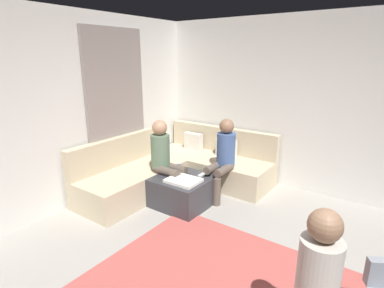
# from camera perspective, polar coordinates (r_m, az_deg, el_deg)

# --- Properties ---
(wall_back) EXTENTS (6.00, 0.12, 2.70)m
(wall_back) POSITION_cam_1_polar(r_m,az_deg,el_deg) (4.93, 25.19, 5.97)
(wall_back) COLOR silver
(wall_back) RESTS_ON ground_plane
(wall_left) EXTENTS (0.12, 6.00, 2.70)m
(wall_left) POSITION_cam_1_polar(r_m,az_deg,el_deg) (4.30, -28.03, 4.30)
(wall_left) COLOR silver
(wall_left) RESTS_ON ground_plane
(curtain_panel) EXTENTS (0.06, 1.10, 2.50)m
(curtain_panel) POSITION_cam_1_polar(r_m,az_deg,el_deg) (4.94, -13.85, 5.88)
(curtain_panel) COLOR gray
(curtain_panel) RESTS_ON ground_plane
(sectional_couch) EXTENTS (2.10, 2.55, 0.87)m
(sectional_couch) POSITION_cam_1_polar(r_m,az_deg,el_deg) (5.09, -2.52, -4.70)
(sectional_couch) COLOR #C6B593
(sectional_couch) RESTS_ON ground_plane
(ottoman) EXTENTS (0.76, 0.76, 0.42)m
(ottoman) POSITION_cam_1_polar(r_m,az_deg,el_deg) (4.47, -1.70, -8.75)
(ottoman) COLOR #333338
(ottoman) RESTS_ON ground_plane
(folded_blanket) EXTENTS (0.44, 0.36, 0.04)m
(folded_blanket) POSITION_cam_1_polar(r_m,az_deg,el_deg) (4.23, -1.62, -6.82)
(folded_blanket) COLOR white
(folded_blanket) RESTS_ON ottoman
(coffee_mug) EXTENTS (0.08, 0.08, 0.10)m
(coffee_mug) POSITION_cam_1_polar(r_m,az_deg,el_deg) (4.63, -2.55, -4.42)
(coffee_mug) COLOR #334C72
(coffee_mug) RESTS_ON ottoman
(game_remote) EXTENTS (0.05, 0.15, 0.02)m
(game_remote) POSITION_cam_1_polar(r_m,az_deg,el_deg) (4.45, 1.86, -5.76)
(game_remote) COLOR white
(game_remote) RESTS_ON ottoman
(person_on_couch_back) EXTENTS (0.30, 0.60, 1.20)m
(person_on_couch_back) POSITION_cam_1_polar(r_m,az_deg,el_deg) (4.59, 5.73, -2.15)
(person_on_couch_back) COLOR brown
(person_on_couch_back) RESTS_ON ground_plane
(person_on_couch_side) EXTENTS (0.60, 0.30, 1.20)m
(person_on_couch_side) POSITION_cam_1_polar(r_m,az_deg,el_deg) (4.51, -4.97, -2.44)
(person_on_couch_side) COLOR brown
(person_on_couch_side) RESTS_ON ground_plane
(person_on_armchair) EXTENTS (0.59, 0.48, 1.18)m
(person_on_armchair) POSITION_cam_1_polar(r_m,az_deg,el_deg) (2.41, 24.68, -22.55)
(person_on_armchair) COLOR #2D3347
(person_on_armchair) RESTS_ON ground_plane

